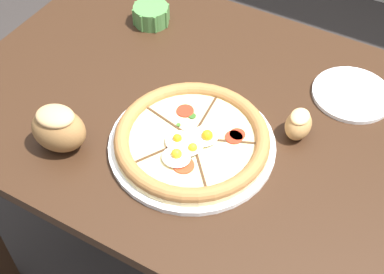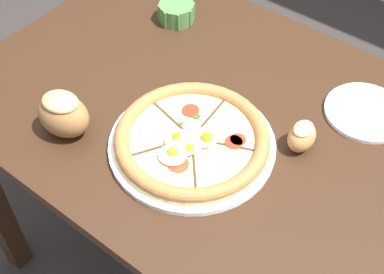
{
  "view_description": "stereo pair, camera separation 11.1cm",
  "coord_description": "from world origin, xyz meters",
  "px_view_note": "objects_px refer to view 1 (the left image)",
  "views": [
    {
      "loc": [
        0.3,
        -0.76,
        1.62
      ],
      "look_at": [
        -0.07,
        -0.12,
        0.79
      ],
      "focal_mm": 50.0,
      "sensor_mm": 36.0,
      "label": 1
    },
    {
      "loc": [
        0.39,
        -0.7,
        1.62
      ],
      "look_at": [
        -0.07,
        -0.12,
        0.79
      ],
      "focal_mm": 50.0,
      "sensor_mm": 36.0,
      "label": 2
    }
  ],
  "objects_px": {
    "dining_table": "(240,154)",
    "bread_piece_near": "(299,124)",
    "side_saucer": "(352,94)",
    "pizza": "(192,140)",
    "bread_piece_mid": "(58,128)",
    "ramekin_bowl": "(151,14)"
  },
  "relations": [
    {
      "from": "ramekin_bowl",
      "to": "bread_piece_near",
      "type": "height_order",
      "value": "bread_piece_near"
    },
    {
      "from": "bread_piece_mid",
      "to": "side_saucer",
      "type": "xyz_separation_m",
      "value": [
        0.49,
        0.45,
        -0.05
      ]
    },
    {
      "from": "dining_table",
      "to": "bread_piece_near",
      "type": "distance_m",
      "value": 0.18
    },
    {
      "from": "pizza",
      "to": "bread_piece_mid",
      "type": "xyz_separation_m",
      "value": [
        -0.24,
        -0.13,
        0.03
      ]
    },
    {
      "from": "dining_table",
      "to": "bread_piece_mid",
      "type": "relative_size",
      "value": 10.22
    },
    {
      "from": "dining_table",
      "to": "pizza",
      "type": "height_order",
      "value": "pizza"
    },
    {
      "from": "bread_piece_near",
      "to": "side_saucer",
      "type": "relative_size",
      "value": 0.41
    },
    {
      "from": "pizza",
      "to": "ramekin_bowl",
      "type": "height_order",
      "value": "pizza"
    },
    {
      "from": "pizza",
      "to": "bread_piece_near",
      "type": "height_order",
      "value": "bread_piece_near"
    },
    {
      "from": "dining_table",
      "to": "ramekin_bowl",
      "type": "xyz_separation_m",
      "value": [
        -0.37,
        0.21,
        0.14
      ]
    },
    {
      "from": "pizza",
      "to": "bread_piece_mid",
      "type": "height_order",
      "value": "bread_piece_mid"
    },
    {
      "from": "dining_table",
      "to": "ramekin_bowl",
      "type": "bearing_deg",
      "value": 150.63
    },
    {
      "from": "pizza",
      "to": "ramekin_bowl",
      "type": "distance_m",
      "value": 0.45
    },
    {
      "from": "pizza",
      "to": "bread_piece_near",
      "type": "relative_size",
      "value": 4.74
    },
    {
      "from": "side_saucer",
      "to": "pizza",
      "type": "bearing_deg",
      "value": -127.87
    },
    {
      "from": "ramekin_bowl",
      "to": "side_saucer",
      "type": "xyz_separation_m",
      "value": [
        0.55,
        -0.01,
        -0.02
      ]
    },
    {
      "from": "pizza",
      "to": "bread_piece_mid",
      "type": "relative_size",
      "value": 2.69
    },
    {
      "from": "ramekin_bowl",
      "to": "side_saucer",
      "type": "distance_m",
      "value": 0.55
    },
    {
      "from": "dining_table",
      "to": "bread_piece_near",
      "type": "relative_size",
      "value": 17.96
    },
    {
      "from": "bread_piece_mid",
      "to": "side_saucer",
      "type": "bearing_deg",
      "value": 42.66
    },
    {
      "from": "dining_table",
      "to": "side_saucer",
      "type": "distance_m",
      "value": 0.29
    },
    {
      "from": "pizza",
      "to": "side_saucer",
      "type": "distance_m",
      "value": 0.4
    }
  ]
}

